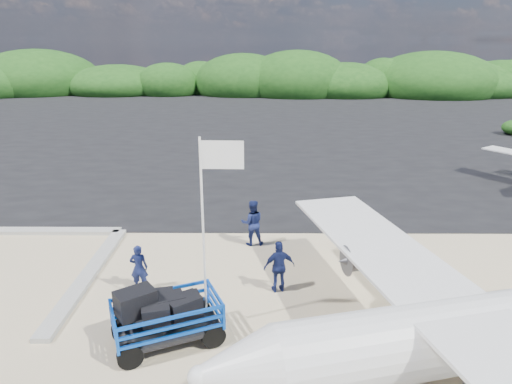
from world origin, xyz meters
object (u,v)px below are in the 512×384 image
aircraft_small (155,121)px  aircraft_large (493,152)px  crew_a (139,268)px  crew_b (252,223)px  baggage_cart (169,343)px  flagpole (207,327)px  signboard (434,356)px  crew_c (279,267)px

aircraft_small → aircraft_large: bearing=119.9°
crew_a → crew_b: (3.41, 3.29, 0.14)m
baggage_cart → aircraft_large: 27.81m
baggage_cart → crew_a: size_ratio=1.92×
baggage_cart → aircraft_small: 34.04m
flagpole → signboard: size_ratio=3.32×
signboard → baggage_cart: bearing=164.0°
crew_c → aircraft_large: 23.99m
crew_a → aircraft_small: 31.19m
baggage_cart → aircraft_large: aircraft_large is taller
signboard → aircraft_large: 24.41m
baggage_cart → crew_c: size_ratio=1.73×
baggage_cart → crew_c: 3.96m
signboard → crew_c: size_ratio=0.95×
baggage_cart → crew_c: bearing=18.2°
signboard → aircraft_small: (-14.13, 33.68, 0.00)m
flagpole → signboard: 5.79m
crew_c → crew_b: bearing=-89.0°
baggage_cart → crew_c: (2.91, 2.56, 0.82)m
crew_b → aircraft_large: aircraft_large is taller
baggage_cart → signboard: bearing=-27.4°
baggage_cart → aircraft_small: (-7.57, 33.19, 0.00)m
crew_b → aircraft_large: 22.16m
flagpole → signboard: bearing=-11.7°
baggage_cart → crew_a: (-1.36, 2.63, 0.74)m
crew_c → aircraft_small: size_ratio=0.25×
crew_c → crew_a: bearing=-14.4°
baggage_cart → crew_b: (2.04, 5.92, 0.88)m
crew_b → baggage_cart: bearing=64.1°
aircraft_large → aircraft_small: size_ratio=2.16×
aircraft_small → crew_a: bearing=66.7°
signboard → crew_a: bearing=146.8°
crew_c → aircraft_small: bearing=-84.5°
flagpole → signboard: flagpole is taller
signboard → aircraft_large: (11.82, 21.35, 0.00)m
aircraft_small → signboard: bearing=78.0°
aircraft_large → aircraft_small: bearing=-39.2°
aircraft_large → signboard: bearing=47.2°
signboard → crew_b: crew_b is taller
crew_a → crew_c: crew_c is taller
crew_b → crew_a: bearing=37.2°
crew_b → crew_c: crew_b is taller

